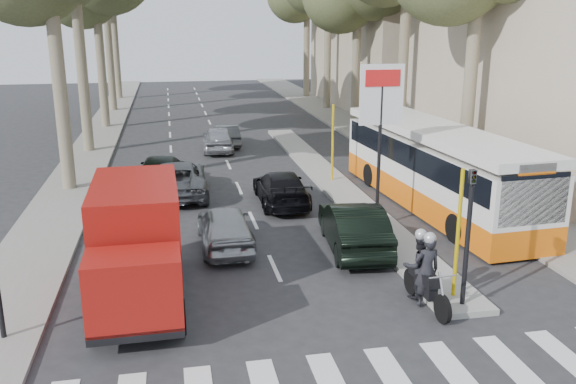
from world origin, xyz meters
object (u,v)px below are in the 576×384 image
Objects in this scene: dark_hatchback at (354,227)px; city_bus at (436,165)px; red_truck at (137,242)px; silver_hatchback at (225,227)px; motorcycle at (423,270)px.

dark_hatchback is 0.38× the size of city_bus.
city_bus is (10.87, 6.21, 0.07)m from red_truck.
red_truck reaches higher than dark_hatchback.
red_truck is at bearing 52.15° from silver_hatchback.
motorcycle is at bearing -13.64° from red_truck.
red_truck is (-2.53, -3.38, 0.89)m from silver_hatchback.
motorcycle is at bearing 131.21° from silver_hatchback.
red_truck reaches higher than silver_hatchback.
motorcycle is at bearing -119.66° from city_bus.
red_truck is (-6.47, -2.40, 0.82)m from dark_hatchback.
motorcycle reaches higher than silver_hatchback.
red_truck is 2.38× the size of motorcycle.
dark_hatchback is 5.89m from city_bus.
silver_hatchback is at bearing -164.84° from city_bus.
city_bus is at bearing -162.26° from silver_hatchback.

